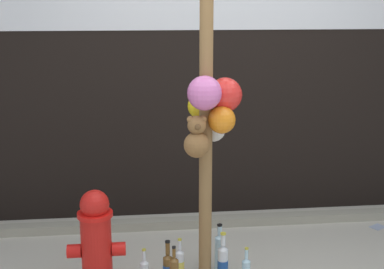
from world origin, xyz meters
The scene contains 10 objects.
building_wall centered at (0.00, 1.82, 1.59)m, with size 10.00×0.21×3.17m.
curb_strip centered at (0.00, 1.40, 0.04)m, with size 8.00×0.12×0.08m, color gray.
memorial_post centered at (-0.17, 0.37, 1.42)m, with size 0.53×0.49×2.50m.
fire_hydrant centered at (-0.95, 0.38, 0.37)m, with size 0.40×0.24×0.74m.
bottle_1 centered at (-0.37, 0.37, 0.15)m, with size 0.06×0.06×0.37m.
bottle_2 centered at (-0.45, 0.41, 0.12)m, with size 0.07×0.07×0.33m.
bottle_5 centered at (-0.06, 0.57, 0.16)m, with size 0.07×0.07×0.37m.
bottle_6 centered at (-0.17, 0.64, 0.14)m, with size 0.07×0.07×0.34m.
bottle_7 centered at (-0.07, 0.34, 0.16)m, with size 0.08×0.08×0.41m.
litter_1 centered at (1.49, 1.20, 0.00)m, with size 0.13×0.10×0.01m, color #8C99B2.
Camera 1 is at (-0.66, -3.09, 1.97)m, focal length 50.46 mm.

